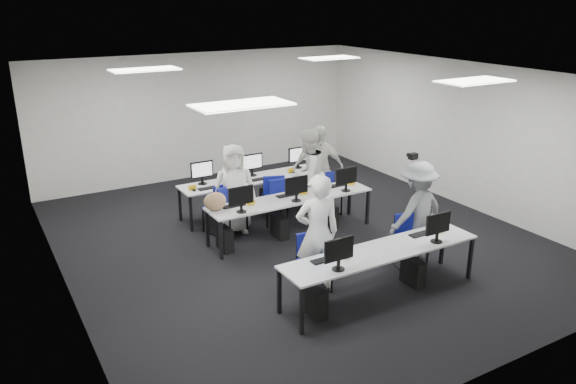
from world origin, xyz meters
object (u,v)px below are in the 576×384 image
chair_6 (276,205)px  student_3 (318,169)px  student_1 (308,174)px  chair_2 (230,219)px  desk_front (382,253)px  chair_0 (314,273)px  student_0 (317,233)px  chair_4 (326,201)px  chair_3 (276,209)px  desk_mid (291,200)px  chair_7 (321,197)px  chair_1 (410,251)px  photographer (417,211)px  chair_5 (220,217)px  student_2 (234,189)px

chair_6 → student_3: student_3 is taller
chair_6 → student_1: (0.60, -0.22, 0.62)m
chair_2 → student_1: (1.70, 0.00, 0.61)m
desk_front → chair_0: 1.08m
chair_0 → student_0: student_0 is taller
desk_front → chair_4: (1.14, 3.14, -0.38)m
chair_3 → student_1: (0.71, -0.04, 0.62)m
student_1 → student_0: bearing=40.3°
desk_mid → chair_3: (0.04, 0.68, -0.40)m
chair_7 → student_1: size_ratio=0.48×
desk_mid → student_1: student_1 is taller
desk_front → desk_mid: size_ratio=1.00×
desk_front → chair_7: (1.20, 3.42, -0.41)m
chair_2 → chair_6: 1.12m
chair_2 → chair_3: chair_2 is taller
chair_2 → chair_7: bearing=-9.6°
chair_0 → chair_3: 2.75m
desk_mid → student_0: size_ratio=1.75×
student_1 → chair_2: bearing=-20.4°
chair_0 → student_3: student_3 is taller
chair_3 → chair_7: 1.17m
chair_1 → photographer: photographer is taller
chair_1 → chair_2: (-1.95, 2.76, 0.01)m
chair_5 → student_0: (0.38, -2.75, 0.62)m
chair_5 → chair_6: chair_5 is taller
chair_1 → chair_6: bearing=118.9°
chair_7 → chair_5: bearing=-171.9°
chair_2 → student_2: (0.12, 0.05, 0.56)m
student_3 → photographer: 2.74m
chair_5 → student_3: bearing=-17.8°
chair_2 → student_0: student_0 is taller
chair_1 → chair_7: (0.20, 2.94, -0.01)m
desk_front → chair_2: size_ratio=3.48×
student_1 → desk_front: bearing=56.5°
chair_1 → chair_6: size_ratio=1.00×
chair_2 → chair_6: size_ratio=1.04×
desk_mid → chair_5: chair_5 is taller
chair_4 → photographer: size_ratio=0.55×
student_1 → photographer: (0.56, -2.54, -0.05)m
desk_mid → student_0: bearing=-109.9°
chair_1 → chair_5: (-2.09, 2.90, 0.02)m
desk_front → chair_2: 3.40m
chair_0 → chair_7: 3.39m
chair_7 → student_3: bearing=172.6°
chair_3 → student_2: bearing=-160.3°
desk_mid → chair_4: size_ratio=3.41×
chair_1 → student_0: student_0 is taller
chair_3 → photographer: (1.27, -2.58, 0.56)m
chair_3 → student_1: student_1 is taller
chair_6 → chair_2: bearing=-159.8°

